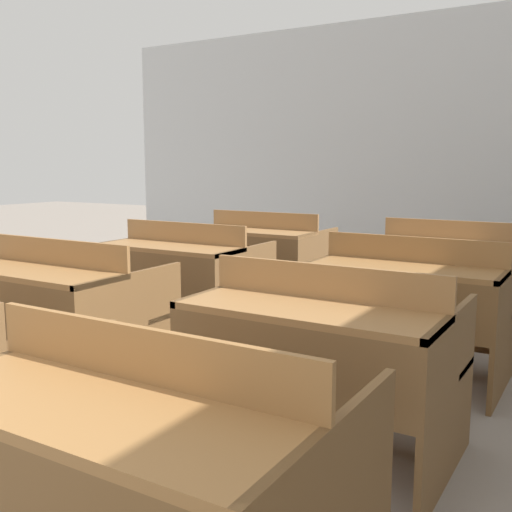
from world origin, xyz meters
name	(u,v)px	position (x,y,z in m)	size (l,w,h in m)	color
wall_back	(399,153)	(0.00, 6.72, 1.42)	(7.11, 0.06, 2.83)	silver
bench_front_right	(144,470)	(0.99, 1.47, 0.47)	(1.09, 0.82, 0.86)	brown
bench_second_left	(59,307)	(-0.71, 2.66, 0.47)	(1.09, 0.82, 0.86)	brown
bench_second_right	(323,355)	(0.99, 2.64, 0.47)	(1.09, 0.82, 0.86)	brown
bench_third_left	(183,275)	(-0.71, 3.84, 0.47)	(1.09, 0.82, 0.86)	brown
bench_third_right	(411,302)	(1.02, 3.83, 0.47)	(1.09, 0.82, 0.86)	brown
bench_back_left	(263,255)	(-0.70, 5.01, 0.47)	(1.09, 0.82, 0.86)	brown
bench_back_right	(452,272)	(0.99, 5.03, 0.47)	(1.09, 0.82, 0.86)	brown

